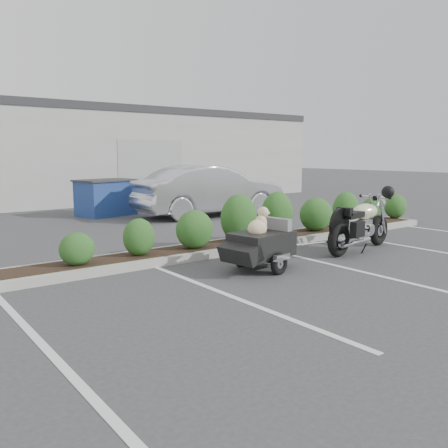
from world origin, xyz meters
TOP-DOWN VIEW (x-y plane):
  - ground at (0.00, 0.00)m, footprint 90.00×90.00m
  - planter_kerb at (1.00, 2.20)m, footprint 12.00×1.00m
  - building at (0.00, 17.00)m, footprint 26.00×10.00m
  - motorcycle at (2.69, 0.42)m, footprint 2.38×0.93m
  - pet_trailer at (-0.10, 0.44)m, footprint 1.92×1.09m
  - sedan at (3.51, 7.06)m, footprint 5.15×2.09m
  - dumpster at (0.76, 9.21)m, footprint 2.05×1.62m

SIDE VIEW (x-z plane):
  - ground at x=0.00m, z-range 0.00..0.00m
  - planter_kerb at x=1.00m, z-range 0.00..0.15m
  - pet_trailer at x=-0.10m, z-range -0.09..1.05m
  - motorcycle at x=2.69m, z-range -0.14..1.23m
  - dumpster at x=0.76m, z-range 0.01..1.20m
  - sedan at x=3.51m, z-range 0.00..1.66m
  - building at x=0.00m, z-range 0.00..4.00m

